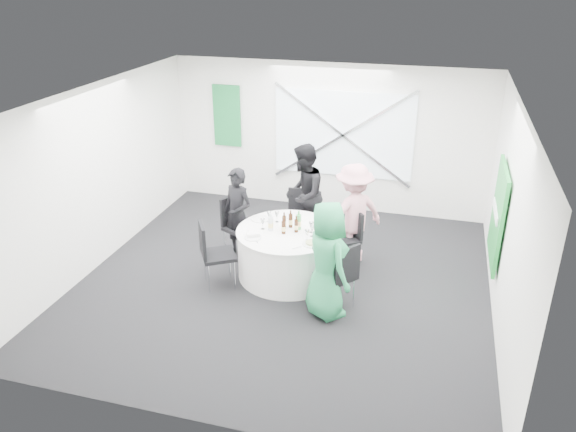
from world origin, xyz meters
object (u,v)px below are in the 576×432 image
(chair_back_left, at_px, (236,221))
(person_man_back_left, at_px, (238,214))
(banquet_table, at_px, (288,253))
(person_man_back, at_px, (303,195))
(chair_back, at_px, (299,212))
(clear_water_bottle, at_px, (271,224))
(person_woman_pink, at_px, (353,214))
(chair_front_right, at_px, (341,272))
(chair_front_left, at_px, (212,250))
(chair_back_right, at_px, (350,233))
(green_water_bottle, at_px, (299,222))
(person_woman_green, at_px, (327,260))

(chair_back_left, xyz_separation_m, person_man_back_left, (0.07, -0.11, 0.18))
(banquet_table, distance_m, person_man_back, 1.29)
(chair_back, relative_size, clear_water_bottle, 3.44)
(chair_back, bearing_deg, person_woman_pink, -28.55)
(person_man_back_left, bearing_deg, person_man_back, 64.71)
(chair_back_left, xyz_separation_m, person_man_back, (0.95, 0.72, 0.29))
(chair_front_right, height_order, chair_front_left, chair_front_left)
(chair_back, height_order, clear_water_bottle, clear_water_bottle)
(chair_back, bearing_deg, chair_front_left, -122.19)
(chair_back_right, height_order, person_woman_pink, person_woman_pink)
(banquet_table, bearing_deg, chair_back, 96.17)
(person_man_back, bearing_deg, green_water_bottle, 7.46)
(person_woman_green, xyz_separation_m, green_water_bottle, (-0.64, 0.95, 0.05))
(chair_back, distance_m, chair_front_left, 1.96)
(chair_back_right, bearing_deg, person_woman_green, -38.56)
(person_man_back, xyz_separation_m, person_woman_pink, (0.92, -0.44, -0.05))
(chair_front_right, xyz_separation_m, person_woman_green, (-0.16, -0.15, 0.23))
(green_water_bottle, bearing_deg, chair_back_right, 36.78)
(chair_front_left, height_order, green_water_bottle, green_water_bottle)
(chair_front_left, distance_m, person_man_back, 2.04)
(person_man_back_left, relative_size, person_man_back, 0.87)
(banquet_table, bearing_deg, chair_front_right, -37.18)
(chair_back_left, height_order, person_man_back_left, person_man_back_left)
(person_man_back, xyz_separation_m, green_water_bottle, (0.20, -1.10, 0.01))
(chair_back_right, xyz_separation_m, chair_front_right, (0.10, -1.32, 0.06))
(chair_back_right, xyz_separation_m, person_woman_pink, (0.02, 0.14, 0.29))
(person_woman_green, distance_m, green_water_bottle, 1.15)
(banquet_table, xyz_separation_m, chair_back_left, (-1.01, 0.47, 0.20))
(chair_back_left, bearing_deg, person_man_back_left, -120.22)
(green_water_bottle, bearing_deg, chair_front_left, -148.23)
(green_water_bottle, relative_size, clear_water_bottle, 1.08)
(banquet_table, distance_m, green_water_bottle, 0.52)
(person_man_back_left, bearing_deg, banquet_table, -0.00)
(chair_back, bearing_deg, chair_back_right, -35.58)
(banquet_table, distance_m, chair_back_right, 1.05)
(green_water_bottle, bearing_deg, clear_water_bottle, -159.67)
(chair_back_left, relative_size, person_man_back, 0.57)
(banquet_table, xyz_separation_m, chair_front_right, (0.94, -0.71, 0.21))
(chair_front_left, xyz_separation_m, person_woman_green, (1.76, -0.26, 0.22))
(chair_back, height_order, chair_back_left, chair_back_left)
(person_man_back_left, distance_m, clear_water_bottle, 0.81)
(chair_back, relative_size, person_man_back, 0.54)
(person_man_back, bearing_deg, person_man_back_left, -49.79)
(person_woman_pink, xyz_separation_m, clear_water_bottle, (-1.11, -0.81, 0.05))
(chair_back_right, relative_size, person_man_back, 0.52)
(chair_front_left, bearing_deg, person_woman_pink, -85.20)
(clear_water_bottle, bearing_deg, person_man_back_left, 148.17)
(person_woman_pink, bearing_deg, person_man_back_left, -29.28)
(person_woman_pink, relative_size, green_water_bottle, 5.53)
(banquet_table, distance_m, chair_front_right, 1.20)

